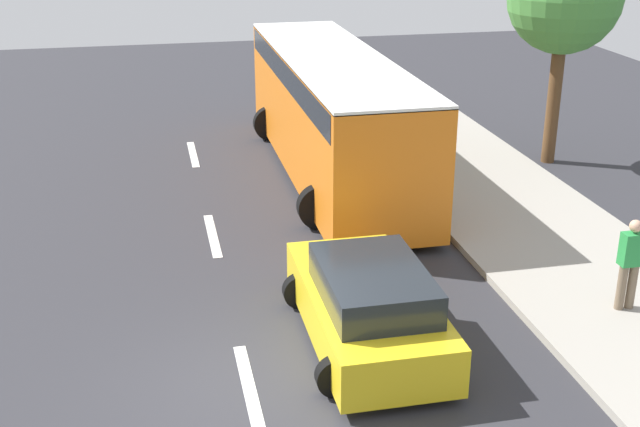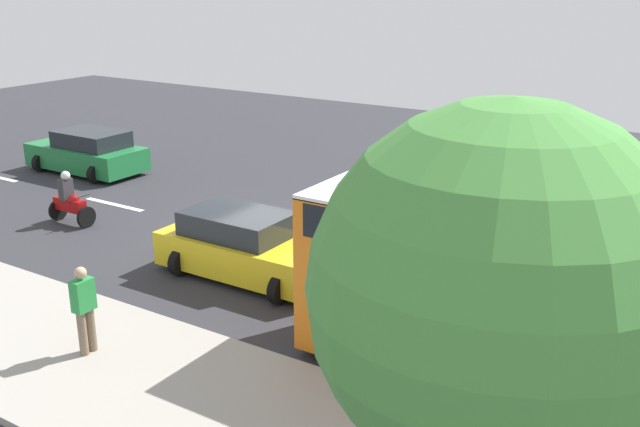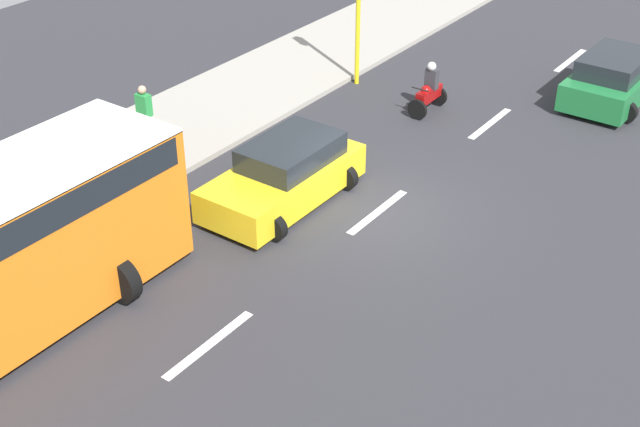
{
  "view_description": "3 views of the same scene",
  "coord_description": "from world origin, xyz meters",
  "px_view_note": "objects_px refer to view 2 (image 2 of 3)",
  "views": [
    {
      "loc": [
        -1.21,
        -10.77,
        7.17
      ],
      "look_at": [
        1.68,
        2.6,
        1.71
      ],
      "focal_mm": 46.41,
      "sensor_mm": 36.0,
      "label": 1
    },
    {
      "loc": [
        14.61,
        10.86,
        6.8
      ],
      "look_at": [
        1.03,
        2.19,
        1.46
      ],
      "focal_mm": 40.93,
      "sensor_mm": 36.0,
      "label": 2
    },
    {
      "loc": [
        -9.23,
        15.18,
        10.83
      ],
      "look_at": [
        0.01,
        2.36,
        1.13
      ],
      "focal_mm": 48.76,
      "sensor_mm": 36.0,
      "label": 3
    }
  ],
  "objects_px": {
    "motorcycle": "(70,202)",
    "pedestrian_near_signal": "(84,307)",
    "street_tree_center": "(499,297)",
    "city_bus": "(635,313)",
    "car_green": "(88,153)",
    "car_yellow_cab": "(247,247)"
  },
  "relations": [
    {
      "from": "car_yellow_cab",
      "to": "street_tree_center",
      "type": "bearing_deg",
      "value": 48.37
    },
    {
      "from": "city_bus",
      "to": "pedestrian_near_signal",
      "type": "xyz_separation_m",
      "value": [
        3.34,
        -8.65,
        -0.79
      ]
    },
    {
      "from": "city_bus",
      "to": "pedestrian_near_signal",
      "type": "distance_m",
      "value": 9.31
    },
    {
      "from": "car_green",
      "to": "car_yellow_cab",
      "type": "relative_size",
      "value": 1.0
    },
    {
      "from": "car_green",
      "to": "city_bus",
      "type": "height_order",
      "value": "city_bus"
    },
    {
      "from": "car_green",
      "to": "street_tree_center",
      "type": "distance_m",
      "value": 22.66
    },
    {
      "from": "car_yellow_cab",
      "to": "city_bus",
      "type": "bearing_deg",
      "value": 80.93
    },
    {
      "from": "car_green",
      "to": "pedestrian_near_signal",
      "type": "xyz_separation_m",
      "value": [
        9.06,
        10.53,
        0.35
      ]
    },
    {
      "from": "motorcycle",
      "to": "pedestrian_near_signal",
      "type": "xyz_separation_m",
      "value": [
        4.97,
        6.51,
        0.42
      ]
    },
    {
      "from": "motorcycle",
      "to": "street_tree_center",
      "type": "distance_m",
      "value": 17.25
    },
    {
      "from": "car_green",
      "to": "car_yellow_cab",
      "type": "bearing_deg",
      "value": 67.65
    },
    {
      "from": "street_tree_center",
      "to": "motorcycle",
      "type": "bearing_deg",
      "value": -117.33
    },
    {
      "from": "city_bus",
      "to": "street_tree_center",
      "type": "distance_m",
      "value": 6.63
    },
    {
      "from": "city_bus",
      "to": "pedestrian_near_signal",
      "type": "bearing_deg",
      "value": -68.89
    },
    {
      "from": "car_green",
      "to": "city_bus",
      "type": "bearing_deg",
      "value": 73.4
    },
    {
      "from": "motorcycle",
      "to": "pedestrian_near_signal",
      "type": "bearing_deg",
      "value": 52.64
    },
    {
      "from": "car_green",
      "to": "pedestrian_near_signal",
      "type": "distance_m",
      "value": 13.9
    },
    {
      "from": "car_green",
      "to": "pedestrian_near_signal",
      "type": "bearing_deg",
      "value": 49.3
    },
    {
      "from": "street_tree_center",
      "to": "pedestrian_near_signal",
      "type": "bearing_deg",
      "value": -108.09
    },
    {
      "from": "car_yellow_cab",
      "to": "motorcycle",
      "type": "bearing_deg",
      "value": -92.2
    },
    {
      "from": "motorcycle",
      "to": "pedestrian_near_signal",
      "type": "relative_size",
      "value": 0.91
    },
    {
      "from": "city_bus",
      "to": "street_tree_center",
      "type": "height_order",
      "value": "street_tree_center"
    }
  ]
}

